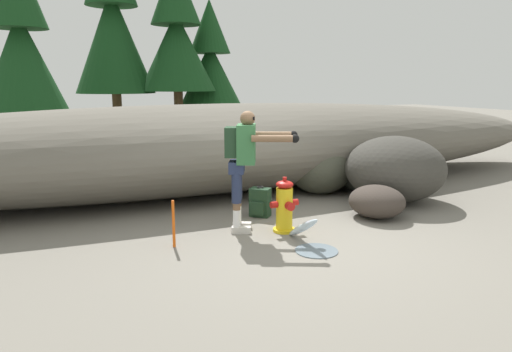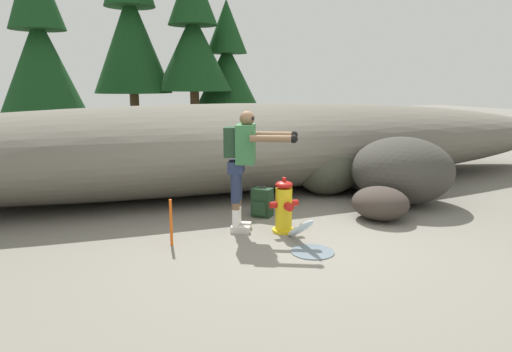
{
  "view_description": "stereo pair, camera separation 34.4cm",
  "coord_description": "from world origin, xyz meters",
  "px_view_note": "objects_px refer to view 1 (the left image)",
  "views": [
    {
      "loc": [
        -2.88,
        -5.12,
        2.04
      ],
      "look_at": [
        -0.27,
        0.66,
        0.75
      ],
      "focal_mm": 32.8,
      "sensor_mm": 36.0,
      "label": 1
    },
    {
      "loc": [
        -2.56,
        -5.26,
        2.04
      ],
      "look_at": [
        -0.27,
        0.66,
        0.75
      ],
      "focal_mm": 32.8,
      "sensor_mm": 36.0,
      "label": 2
    }
  ],
  "objects_px": {
    "boulder_small": "(321,167)",
    "survey_stake": "(174,224)",
    "fire_hydrant": "(284,207)",
    "boulder_large": "(395,169)",
    "utility_worker": "(245,156)",
    "spare_backpack": "(260,203)",
    "boulder_mid": "(358,173)",
    "boulder_outlier": "(377,201)"
  },
  "relations": [
    {
      "from": "boulder_small",
      "to": "survey_stake",
      "type": "xyz_separation_m",
      "value": [
        -3.21,
        -1.74,
        -0.18
      ]
    },
    {
      "from": "fire_hydrant",
      "to": "boulder_large",
      "type": "xyz_separation_m",
      "value": [
        2.51,
        0.72,
        0.21
      ]
    },
    {
      "from": "utility_worker",
      "to": "spare_backpack",
      "type": "relative_size",
      "value": 3.52
    },
    {
      "from": "fire_hydrant",
      "to": "boulder_mid",
      "type": "distance_m",
      "value": 2.95
    },
    {
      "from": "boulder_mid",
      "to": "boulder_small",
      "type": "bearing_deg",
      "value": 172.37
    },
    {
      "from": "fire_hydrant",
      "to": "utility_worker",
      "type": "xyz_separation_m",
      "value": [
        -0.49,
        0.24,
        0.7
      ]
    },
    {
      "from": "utility_worker",
      "to": "spare_backpack",
      "type": "distance_m",
      "value": 1.13
    },
    {
      "from": "boulder_large",
      "to": "boulder_small",
      "type": "relative_size",
      "value": 1.36
    },
    {
      "from": "utility_worker",
      "to": "boulder_large",
      "type": "xyz_separation_m",
      "value": [
        2.99,
        0.47,
        -0.49
      ]
    },
    {
      "from": "utility_worker",
      "to": "boulder_outlier",
      "type": "xyz_separation_m",
      "value": [
        2.09,
        -0.21,
        -0.81
      ]
    },
    {
      "from": "fire_hydrant",
      "to": "survey_stake",
      "type": "distance_m",
      "value": 1.55
    },
    {
      "from": "fire_hydrant",
      "to": "boulder_outlier",
      "type": "bearing_deg",
      "value": 1.37
    },
    {
      "from": "boulder_large",
      "to": "boulder_mid",
      "type": "relative_size",
      "value": 1.89
    },
    {
      "from": "boulder_small",
      "to": "boulder_large",
      "type": "bearing_deg",
      "value": -50.92
    },
    {
      "from": "utility_worker",
      "to": "boulder_outlier",
      "type": "bearing_deg",
      "value": 20.63
    },
    {
      "from": "utility_worker",
      "to": "boulder_small",
      "type": "bearing_deg",
      "value": 61.24
    },
    {
      "from": "utility_worker",
      "to": "boulder_mid",
      "type": "relative_size",
      "value": 1.85
    },
    {
      "from": "fire_hydrant",
      "to": "boulder_outlier",
      "type": "relative_size",
      "value": 0.88
    },
    {
      "from": "boulder_outlier",
      "to": "utility_worker",
      "type": "bearing_deg",
      "value": 174.39
    },
    {
      "from": "boulder_large",
      "to": "boulder_small",
      "type": "bearing_deg",
      "value": 129.08
    },
    {
      "from": "boulder_mid",
      "to": "boulder_large",
      "type": "bearing_deg",
      "value": -86.29
    },
    {
      "from": "fire_hydrant",
      "to": "utility_worker",
      "type": "bearing_deg",
      "value": 153.35
    },
    {
      "from": "boulder_mid",
      "to": "boulder_outlier",
      "type": "bearing_deg",
      "value": -117.64
    },
    {
      "from": "boulder_mid",
      "to": "survey_stake",
      "type": "relative_size",
      "value": 1.49
    },
    {
      "from": "boulder_small",
      "to": "boulder_outlier",
      "type": "distance_m",
      "value": 1.73
    },
    {
      "from": "boulder_small",
      "to": "boulder_outlier",
      "type": "bearing_deg",
      "value": -92.11
    },
    {
      "from": "fire_hydrant",
      "to": "boulder_outlier",
      "type": "distance_m",
      "value": 1.61
    },
    {
      "from": "utility_worker",
      "to": "boulder_small",
      "type": "distance_m",
      "value": 2.69
    },
    {
      "from": "utility_worker",
      "to": "boulder_mid",
      "type": "distance_m",
      "value": 3.33
    },
    {
      "from": "fire_hydrant",
      "to": "boulder_small",
      "type": "distance_m",
      "value": 2.42
    },
    {
      "from": "boulder_large",
      "to": "boulder_small",
      "type": "xyz_separation_m",
      "value": [
        -0.84,
        1.03,
        -0.08
      ]
    },
    {
      "from": "fire_hydrant",
      "to": "boulder_small",
      "type": "xyz_separation_m",
      "value": [
        1.67,
        1.75,
        0.13
      ]
    },
    {
      "from": "boulder_large",
      "to": "boulder_outlier",
      "type": "bearing_deg",
      "value": -143.04
    },
    {
      "from": "boulder_large",
      "to": "survey_stake",
      "type": "xyz_separation_m",
      "value": [
        -4.05,
        -0.7,
        -0.26
      ]
    },
    {
      "from": "boulder_outlier",
      "to": "boulder_small",
      "type": "bearing_deg",
      "value": 87.89
    },
    {
      "from": "spare_backpack",
      "to": "boulder_mid",
      "type": "distance_m",
      "value": 2.58
    },
    {
      "from": "utility_worker",
      "to": "spare_backpack",
      "type": "xyz_separation_m",
      "value": [
        0.49,
        0.57,
        -0.84
      ]
    },
    {
      "from": "boulder_mid",
      "to": "boulder_small",
      "type": "height_order",
      "value": "boulder_small"
    },
    {
      "from": "spare_backpack",
      "to": "boulder_outlier",
      "type": "height_order",
      "value": "boulder_outlier"
    },
    {
      "from": "utility_worker",
      "to": "survey_stake",
      "type": "xyz_separation_m",
      "value": [
        -1.06,
        -0.23,
        -0.76
      ]
    },
    {
      "from": "spare_backpack",
      "to": "fire_hydrant",
      "type": "bearing_deg",
      "value": 44.87
    },
    {
      "from": "boulder_large",
      "to": "fire_hydrant",
      "type": "bearing_deg",
      "value": -164.03
    }
  ]
}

